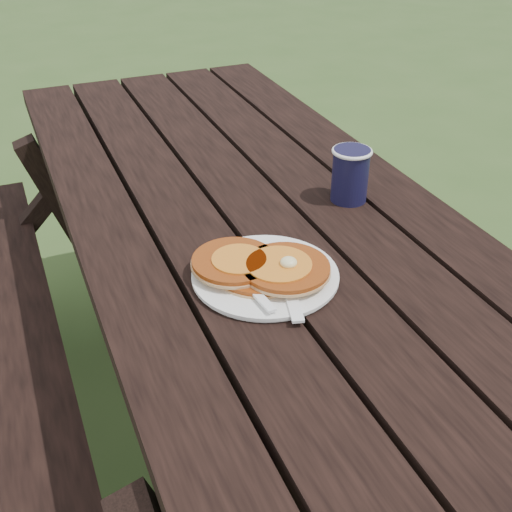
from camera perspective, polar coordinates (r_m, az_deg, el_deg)
name	(u,v)px	position (r m, az deg, el deg)	size (l,w,h in m)	color
ground	(247,432)	(1.86, -0.81, -15.40)	(60.00, 60.00, 0.00)	#344D21
picnic_table	(246,330)	(1.60, -0.91, -6.62)	(1.36, 1.80, 0.75)	black
plate	(265,276)	(1.11, 0.83, -1.77)	(0.25, 0.25, 0.01)	white
pancake_stack	(261,267)	(1.10, 0.47, -0.95)	(0.22, 0.20, 0.04)	#973F11
knife	(289,288)	(1.07, 2.94, -2.89)	(0.02, 0.18, 0.01)	white
fork	(256,293)	(1.05, 0.02, -3.33)	(0.03, 0.16, 0.01)	white
coffee_cup	(350,172)	(1.35, 8.39, 7.40)	(0.08, 0.08, 0.11)	black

